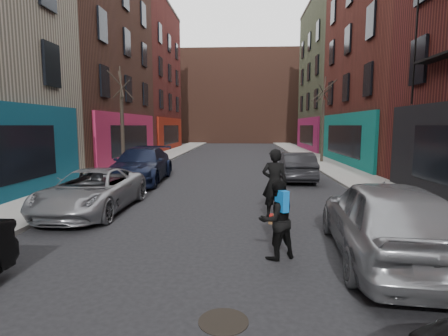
# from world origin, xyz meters

# --- Properties ---
(sidewalk_left) EXTENTS (2.50, 84.00, 0.13)m
(sidewalk_left) POSITION_xyz_m (-6.25, 30.00, 0.07)
(sidewalk_left) COLOR gray
(sidewalk_left) RESTS_ON ground
(sidewalk_right) EXTENTS (2.50, 84.00, 0.13)m
(sidewalk_right) POSITION_xyz_m (6.25, 30.00, 0.07)
(sidewalk_right) COLOR gray
(sidewalk_right) RESTS_ON ground
(building_far) EXTENTS (40.00, 10.00, 14.00)m
(building_far) POSITION_xyz_m (0.00, 56.00, 7.00)
(building_far) COLOR #47281E
(building_far) RESTS_ON ground
(tree_left_far) EXTENTS (2.00, 2.00, 6.50)m
(tree_left_far) POSITION_xyz_m (-6.20, 18.00, 3.38)
(tree_left_far) COLOR black
(tree_left_far) RESTS_ON sidewalk_left
(tree_right_far) EXTENTS (2.00, 2.00, 6.80)m
(tree_right_far) POSITION_xyz_m (6.20, 24.00, 3.53)
(tree_right_far) COLOR black
(tree_right_far) RESTS_ON sidewalk_right
(parked_left_far) EXTENTS (2.27, 4.83, 1.33)m
(parked_left_far) POSITION_xyz_m (-4.14, 9.18, 0.67)
(parked_left_far) COLOR gray
(parked_left_far) RESTS_ON ground
(parked_left_end) EXTENTS (2.52, 5.72, 1.63)m
(parked_left_end) POSITION_xyz_m (-4.30, 15.04, 0.82)
(parked_left_end) COLOR black
(parked_left_end) RESTS_ON ground
(parked_right_far) EXTENTS (2.48, 5.11, 1.68)m
(parked_right_far) POSITION_xyz_m (3.42, 5.63, 0.84)
(parked_right_far) COLOR gray
(parked_right_far) RESTS_ON ground
(parked_right_end) EXTENTS (1.57, 4.26, 1.39)m
(parked_right_end) POSITION_xyz_m (3.20, 15.92, 0.70)
(parked_right_end) COLOR black
(parked_right_end) RESTS_ON ground
(skateboard) EXTENTS (0.37, 0.83, 0.10)m
(skateboard) POSITION_xyz_m (1.46, 8.44, 0.05)
(skateboard) COLOR brown
(skateboard) RESTS_ON ground
(skateboarder) EXTENTS (0.79, 0.60, 1.96)m
(skateboarder) POSITION_xyz_m (1.46, 8.44, 1.08)
(skateboarder) COLOR black
(skateboarder) RESTS_ON skateboard
(pedestrian) EXTENTS (0.97, 0.90, 1.61)m
(pedestrian) POSITION_xyz_m (1.25, 5.59, 0.81)
(pedestrian) COLOR black
(pedestrian) RESTS_ON ground
(manhole) EXTENTS (0.86, 0.86, 0.01)m
(manhole) POSITION_xyz_m (0.32, 3.21, 0.01)
(manhole) COLOR black
(manhole) RESTS_ON ground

